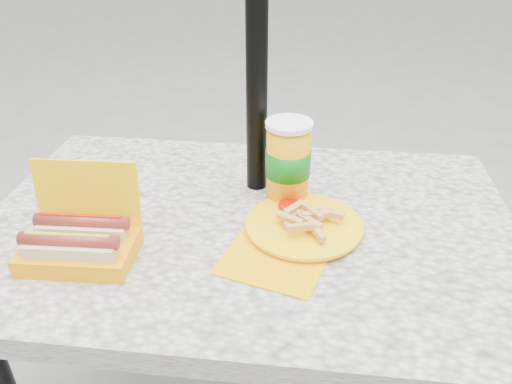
# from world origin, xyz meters

# --- Properties ---
(picnic_table) EXTENTS (1.20, 0.80, 0.75)m
(picnic_table) POSITION_xyz_m (0.00, 0.00, 0.64)
(picnic_table) COLOR beige
(picnic_table) RESTS_ON ground
(umbrella_pole) EXTENTS (0.05, 0.05, 2.20)m
(umbrella_pole) POSITION_xyz_m (0.00, 0.16, 1.10)
(umbrella_pole) COLOR black
(umbrella_pole) RESTS_ON ground
(hotdog_box) EXTENTS (0.22, 0.17, 0.18)m
(hotdog_box) POSITION_xyz_m (-0.32, -0.17, 0.79)
(hotdog_box) COLOR #FFBF05
(hotdog_box) RESTS_ON picnic_table
(fries_plate) EXTENTS (0.30, 0.36, 0.05)m
(fries_plate) POSITION_xyz_m (0.12, -0.03, 0.76)
(fries_plate) COLOR #F4A400
(fries_plate) RESTS_ON picnic_table
(soda_cup) EXTENTS (0.11, 0.11, 0.20)m
(soda_cup) POSITION_xyz_m (0.08, 0.10, 0.85)
(soda_cup) COLOR orange
(soda_cup) RESTS_ON picnic_table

